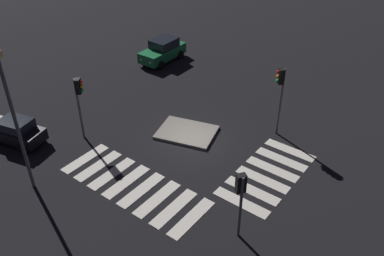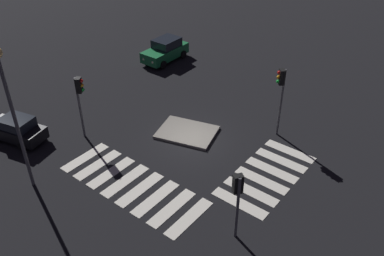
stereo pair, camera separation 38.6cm
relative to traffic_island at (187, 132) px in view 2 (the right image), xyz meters
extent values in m
plane|color=black|center=(0.79, -0.47, -0.09)|extent=(80.00, 80.00, 0.00)
cube|color=gray|center=(0.00, 0.00, 0.00)|extent=(4.29, 3.66, 0.18)
cube|color=black|center=(-8.06, -7.25, 0.57)|extent=(4.07, 2.49, 0.78)
cube|color=black|center=(-7.84, -7.19, 1.27)|extent=(2.24, 1.90, 0.63)
cylinder|color=black|center=(-9.40, -6.76, 0.22)|extent=(0.65, 0.36, 0.61)
cylinder|color=black|center=(-6.73, -7.74, 0.22)|extent=(0.65, 0.36, 0.61)
cylinder|color=black|center=(-7.11, -6.19, 0.22)|extent=(0.65, 0.36, 0.61)
sphere|color=#F2EABF|center=(-9.98, -7.26, 0.57)|extent=(0.20, 0.20, 0.20)
cube|color=#196B38|center=(-8.68, 7.72, 0.67)|extent=(1.95, 4.43, 0.90)
cube|color=black|center=(-8.68, 7.98, 1.49)|extent=(1.75, 2.28, 0.73)
cylinder|color=black|center=(-7.73, 6.36, 0.27)|extent=(0.27, 0.71, 0.71)
cylinder|color=black|center=(-9.59, 6.34, 0.27)|extent=(0.27, 0.71, 0.71)
cylinder|color=black|center=(-7.76, 9.09, 0.27)|extent=(0.27, 0.71, 0.71)
cylinder|color=black|center=(-9.62, 9.07, 0.27)|extent=(0.27, 0.71, 0.71)
sphere|color=#F2EABF|center=(-8.13, 5.56, 0.67)|extent=(0.24, 0.24, 0.24)
sphere|color=#F2EABF|center=(-9.17, 5.55, 0.67)|extent=(0.24, 0.24, 0.24)
cylinder|color=#47474C|center=(4.67, 3.59, 2.24)|extent=(0.14, 0.14, 4.66)
cube|color=black|center=(4.55, 3.46, 4.09)|extent=(0.54, 0.54, 0.96)
sphere|color=red|center=(4.41, 3.31, 4.39)|extent=(0.22, 0.22, 0.22)
sphere|color=orange|center=(4.41, 3.31, 4.09)|extent=(0.22, 0.22, 0.22)
sphere|color=green|center=(4.41, 3.31, 3.79)|extent=(0.22, 0.22, 0.22)
cylinder|color=#47474C|center=(7.27, -5.34, 1.73)|extent=(0.14, 0.14, 3.64)
cube|color=black|center=(7.13, -5.23, 3.07)|extent=(0.52, 0.54, 0.96)
sphere|color=red|center=(6.97, -5.11, 3.37)|extent=(0.22, 0.22, 0.22)
sphere|color=orange|center=(6.97, -5.11, 3.07)|extent=(0.22, 0.22, 0.22)
sphere|color=green|center=(6.97, -5.11, 2.77)|extent=(0.22, 0.22, 0.22)
cylinder|color=#47474C|center=(-5.04, -4.35, 2.02)|extent=(0.14, 0.14, 4.22)
cube|color=black|center=(-4.89, -4.25, 3.65)|extent=(0.51, 0.54, 0.96)
sphere|color=red|center=(-4.72, -4.14, 3.95)|extent=(0.22, 0.22, 0.22)
sphere|color=orange|center=(-4.72, -4.14, 3.65)|extent=(0.22, 0.22, 0.22)
sphere|color=green|center=(-4.72, -4.14, 3.35)|extent=(0.22, 0.22, 0.22)
cylinder|color=#47474C|center=(-3.58, -9.18, 3.74)|extent=(0.18, 0.18, 7.67)
cube|color=silver|center=(-3.23, -5.81, -0.08)|extent=(0.70, 3.20, 0.02)
cube|color=silver|center=(-2.08, -5.81, -0.08)|extent=(0.70, 3.20, 0.02)
cube|color=silver|center=(-0.93, -5.81, -0.08)|extent=(0.70, 3.20, 0.02)
cube|color=silver|center=(0.22, -5.81, -0.08)|extent=(0.70, 3.20, 0.02)
cube|color=silver|center=(1.37, -5.81, -0.08)|extent=(0.70, 3.20, 0.02)
cube|color=silver|center=(2.52, -5.81, -0.08)|extent=(0.70, 3.20, 0.02)
cube|color=silver|center=(3.67, -5.81, -0.08)|extent=(0.70, 3.20, 0.02)
cube|color=silver|center=(4.82, -5.81, -0.08)|extent=(0.70, 3.20, 0.02)
cube|color=silver|center=(6.24, -3.34, -0.08)|extent=(3.20, 0.70, 0.02)
cube|color=silver|center=(6.24, -2.19, -0.08)|extent=(3.20, 0.70, 0.02)
cube|color=silver|center=(6.24, -1.04, -0.08)|extent=(3.20, 0.70, 0.02)
cube|color=silver|center=(6.24, 0.11, -0.08)|extent=(3.20, 0.70, 0.02)
cube|color=silver|center=(6.24, 1.26, -0.08)|extent=(3.20, 0.70, 0.02)
cube|color=silver|center=(6.24, 2.41, -0.08)|extent=(3.20, 0.70, 0.02)
camera|label=1|loc=(13.72, -17.51, 15.23)|focal=38.47mm
camera|label=2|loc=(14.02, -17.27, 15.23)|focal=38.47mm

